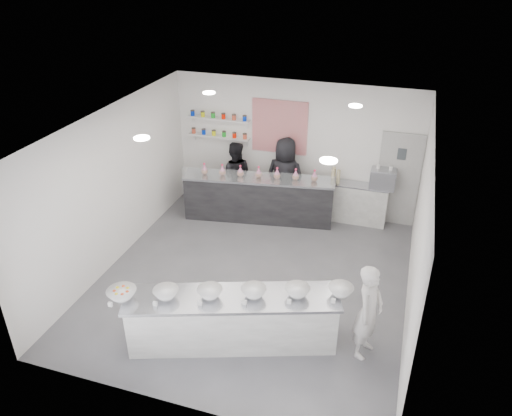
% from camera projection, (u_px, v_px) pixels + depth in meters
% --- Properties ---
extents(floor, '(6.00, 6.00, 0.00)m').
position_uv_depth(floor, '(253.00, 280.00, 9.27)').
color(floor, '#515156').
rests_on(floor, ground).
extents(ceiling, '(6.00, 6.00, 0.00)m').
position_uv_depth(ceiling, '(252.00, 125.00, 7.85)').
color(ceiling, white).
rests_on(ceiling, floor).
extents(back_wall, '(5.50, 0.00, 5.50)m').
position_uv_depth(back_wall, '(294.00, 148.00, 11.07)').
color(back_wall, white).
rests_on(back_wall, floor).
extents(left_wall, '(0.00, 6.00, 6.00)m').
position_uv_depth(left_wall, '(113.00, 187.00, 9.30)').
color(left_wall, white).
rests_on(left_wall, floor).
extents(right_wall, '(0.00, 6.00, 6.00)m').
position_uv_depth(right_wall, '(419.00, 234.00, 7.82)').
color(right_wall, white).
rests_on(right_wall, floor).
extents(back_door, '(0.88, 0.04, 2.10)m').
position_uv_depth(back_door, '(398.00, 180.00, 10.64)').
color(back_door, '#A0A09D').
rests_on(back_door, floor).
extents(pattern_panel, '(1.25, 0.03, 1.20)m').
position_uv_depth(pattern_panel, '(279.00, 127.00, 10.93)').
color(pattern_panel, '#A80210').
rests_on(pattern_panel, back_wall).
extents(jar_shelf_lower, '(1.45, 0.22, 0.04)m').
position_uv_depth(jar_shelf_lower, '(219.00, 136.00, 11.41)').
color(jar_shelf_lower, silver).
rests_on(jar_shelf_lower, back_wall).
extents(jar_shelf_upper, '(1.45, 0.22, 0.04)m').
position_uv_depth(jar_shelf_upper, '(219.00, 119.00, 11.21)').
color(jar_shelf_upper, silver).
rests_on(jar_shelf_upper, back_wall).
extents(preserve_jars, '(1.45, 0.10, 0.56)m').
position_uv_depth(preserve_jars, '(219.00, 125.00, 11.26)').
color(preserve_jars, '#CA4E32').
rests_on(preserve_jars, jar_shelf_lower).
extents(downlight_0, '(0.24, 0.24, 0.02)m').
position_uv_depth(downlight_0, '(142.00, 138.00, 7.39)').
color(downlight_0, white).
rests_on(downlight_0, ceiling).
extents(downlight_1, '(0.24, 0.24, 0.02)m').
position_uv_depth(downlight_1, '(329.00, 161.00, 6.64)').
color(downlight_1, white).
rests_on(downlight_1, ceiling).
extents(downlight_2, '(0.24, 0.24, 0.02)m').
position_uv_depth(downlight_2, '(209.00, 93.00, 9.57)').
color(downlight_2, white).
rests_on(downlight_2, ceiling).
extents(downlight_3, '(0.24, 0.24, 0.02)m').
position_uv_depth(downlight_3, '(355.00, 106.00, 8.82)').
color(downlight_3, white).
rests_on(downlight_3, ceiling).
extents(prep_counter, '(3.29, 1.75, 0.88)m').
position_uv_depth(prep_counter, '(233.00, 320.00, 7.64)').
color(prep_counter, '#A7A8A2').
rests_on(prep_counter, floor).
extents(back_bar, '(3.35, 1.12, 1.02)m').
position_uv_depth(back_bar, '(259.00, 199.00, 11.05)').
color(back_bar, black).
rests_on(back_bar, floor).
extents(sneeze_guard, '(3.21, 0.53, 0.28)m').
position_uv_depth(sneeze_guard, '(257.00, 177.00, 10.49)').
color(sneeze_guard, white).
rests_on(sneeze_guard, back_bar).
extents(espresso_ledge, '(1.22, 0.39, 0.91)m').
position_uv_depth(espresso_ledge, '(359.00, 203.00, 10.97)').
color(espresso_ledge, '#A7A8A2').
rests_on(espresso_ledge, floor).
extents(espresso_machine, '(0.53, 0.37, 0.41)m').
position_uv_depth(espresso_machine, '(383.00, 179.00, 10.54)').
color(espresso_machine, '#93969E').
rests_on(espresso_machine, espresso_ledge).
extents(cup_stacks, '(0.24, 0.24, 0.31)m').
position_uv_depth(cup_stacks, '(336.00, 175.00, 10.83)').
color(cup_stacks, tan).
rests_on(cup_stacks, espresso_ledge).
extents(prep_bowls, '(3.59, 1.66, 0.15)m').
position_uv_depth(prep_bowls, '(232.00, 293.00, 7.40)').
color(prep_bowls, white).
rests_on(prep_bowls, prep_counter).
extents(label_cards, '(3.31, 0.04, 0.07)m').
position_uv_depth(label_cards, '(209.00, 313.00, 7.06)').
color(label_cards, white).
rests_on(label_cards, prep_counter).
extents(cookie_bags, '(2.54, 0.55, 0.26)m').
position_uv_depth(cookie_bags, '(259.00, 172.00, 10.74)').
color(cookie_bags, pink).
rests_on(cookie_bags, back_bar).
extents(woman_prep, '(0.51, 0.65, 1.55)m').
position_uv_depth(woman_prep, '(368.00, 312.00, 7.29)').
color(woman_prep, silver).
rests_on(woman_prep, floor).
extents(staff_left, '(0.91, 0.78, 1.62)m').
position_uv_depth(staff_left, '(235.00, 176.00, 11.41)').
color(staff_left, black).
rests_on(staff_left, floor).
extents(staff_right, '(0.95, 0.66, 1.85)m').
position_uv_depth(staff_right, '(285.00, 178.00, 11.02)').
color(staff_right, black).
rests_on(staff_right, floor).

